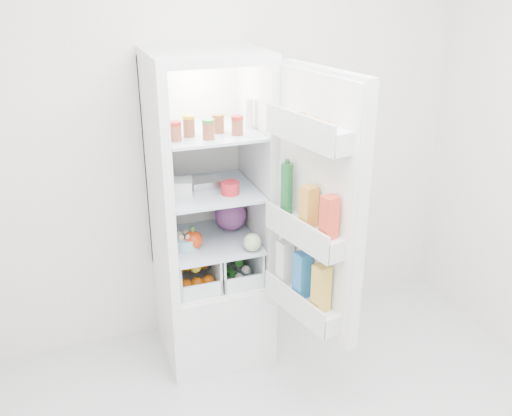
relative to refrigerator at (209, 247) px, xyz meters
name	(u,v)px	position (x,y,z in m)	size (l,w,h in m)	color
room_walls	(353,154)	(0.20, -1.25, 0.93)	(3.02, 3.02, 2.61)	silver
refrigerator	(209,247)	(0.00, 0.00, 0.00)	(0.60, 0.60, 1.80)	silver
shelf_low	(212,240)	(0.00, -0.06, 0.07)	(0.49, 0.53, 0.01)	silver
shelf_mid	(210,190)	(0.00, -0.06, 0.38)	(0.49, 0.53, 0.01)	silver
shelf_top	(208,132)	(0.00, -0.06, 0.71)	(0.49, 0.53, 0.01)	silver
crisper_left	(192,264)	(-0.12, -0.06, -0.06)	(0.23, 0.46, 0.22)	silver
crisper_right	(232,257)	(0.12, -0.06, -0.06)	(0.23, 0.46, 0.22)	silver
condiment_jars	(206,128)	(-0.04, -0.18, 0.76)	(0.38, 0.16, 0.08)	#B21919
squeeze_bottle	(249,114)	(0.21, -0.10, 0.80)	(0.05, 0.05, 0.16)	white
tub_white	(180,187)	(-0.17, -0.09, 0.43)	(0.13, 0.13, 0.08)	silver
tin_red	(230,188)	(0.08, -0.17, 0.43)	(0.10, 0.10, 0.07)	red
foil_tray	(206,183)	(-0.01, -0.02, 0.41)	(0.17, 0.13, 0.04)	#BCBBC0
red_cabbage	(230,215)	(0.14, 0.03, 0.18)	(0.19, 0.19, 0.19)	#5C205D
bell_pepper	(193,240)	(-0.13, -0.14, 0.14)	(0.11, 0.11, 0.11)	red
mushroom_bowl	(185,243)	(-0.17, -0.12, 0.12)	(0.15, 0.15, 0.07)	#8CBBD1
salad_bag	(252,242)	(0.17, -0.27, 0.13)	(0.10, 0.10, 0.10)	#A3B98B
citrus_pile	(193,270)	(-0.12, -0.08, -0.08)	(0.20, 0.31, 0.16)	#E15A0B
veg_pile	(233,264)	(0.13, -0.06, -0.10)	(0.16, 0.30, 0.10)	#1E501A
fridge_door	(315,213)	(0.37, -0.63, 0.43)	(0.29, 0.60, 1.30)	silver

